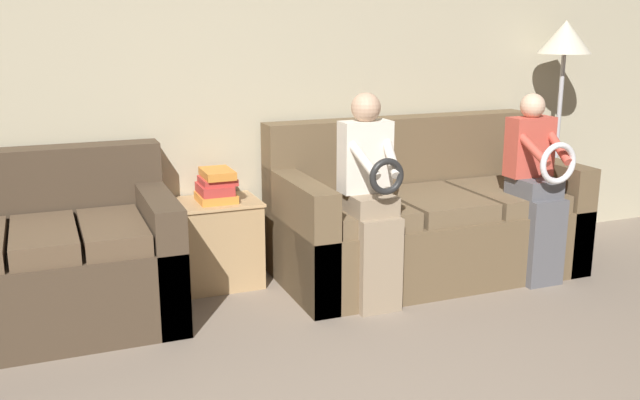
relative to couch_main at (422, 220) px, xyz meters
name	(u,v)px	position (x,y,z in m)	size (l,w,h in m)	color
wall_back	(223,74)	(-1.17, 0.49, 0.94)	(7.09, 0.06, 2.55)	#BCB293
couch_main	(422,220)	(0.00, 0.00, 0.00)	(1.91, 0.94, 0.97)	brown
couch_side	(47,264)	(-2.29, 0.02, -0.01)	(1.35, 0.92, 0.91)	#473828
child_left_seated	(371,192)	(-0.57, -0.40, 0.33)	(0.29, 0.37, 1.21)	gray
child_right_seated	(537,181)	(0.57, -0.40, 0.30)	(0.29, 0.36, 1.17)	#56565B
side_shelf	(218,242)	(-1.30, 0.24, -0.06)	(0.51, 0.40, 0.54)	tan
book_stack	(216,186)	(-1.30, 0.23, 0.29)	(0.23, 0.27, 0.19)	orange
floor_lamp	(564,52)	(1.21, 0.20, 1.05)	(0.37, 0.37, 1.60)	#2D2B28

